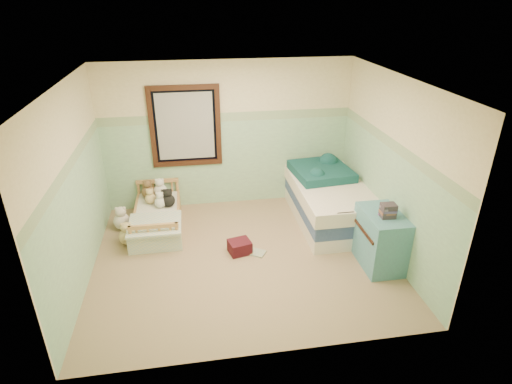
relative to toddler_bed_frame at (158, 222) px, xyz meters
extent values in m
cube|color=#8E7453|center=(1.25, -1.05, -0.10)|extent=(4.20, 3.60, 0.02)
cube|color=silver|center=(1.25, -1.05, 2.42)|extent=(4.20, 3.60, 0.02)
cube|color=beige|center=(1.25, 0.75, 1.16)|extent=(4.20, 0.04, 2.50)
cube|color=beige|center=(1.25, -2.85, 1.16)|extent=(4.20, 0.04, 2.50)
cube|color=beige|center=(-0.85, -1.05, 1.16)|extent=(0.04, 3.60, 2.50)
cube|color=beige|center=(3.35, -1.05, 1.16)|extent=(0.04, 3.60, 2.50)
cube|color=#83AB8C|center=(1.25, 0.74, 0.66)|extent=(4.20, 0.01, 1.50)
cube|color=#3E7448|center=(1.25, 0.74, 1.48)|extent=(4.20, 0.01, 0.15)
cube|color=black|center=(0.55, 0.71, 1.36)|extent=(1.16, 0.06, 1.36)
cube|color=beige|center=(0.55, 0.72, 1.36)|extent=(0.92, 0.01, 1.12)
cube|color=#A1633C|center=(0.00, 0.00, 0.00)|extent=(0.72, 1.44, 0.18)
cube|color=silver|center=(0.00, 0.00, 0.15)|extent=(0.66, 1.38, 0.12)
cube|color=#81B1D0|center=(0.00, -0.45, 0.23)|extent=(0.78, 0.72, 0.03)
sphere|color=brown|center=(-0.15, 0.50, 0.32)|extent=(0.22, 0.22, 0.22)
sphere|color=white|center=(0.05, 0.50, 0.33)|extent=(0.23, 0.23, 0.23)
sphere|color=#DCC07F|center=(-0.10, 0.28, 0.30)|extent=(0.18, 0.18, 0.18)
sphere|color=black|center=(0.13, 0.28, 0.29)|extent=(0.16, 0.16, 0.16)
sphere|color=silver|center=(-0.56, 0.06, 0.04)|extent=(0.26, 0.26, 0.26)
sphere|color=#DCC07F|center=(-0.43, -0.42, 0.03)|extent=(0.25, 0.25, 0.25)
cube|color=white|center=(2.80, -0.11, 0.02)|extent=(1.06, 2.12, 0.22)
cube|color=navy|center=(2.80, -0.11, 0.24)|extent=(1.06, 2.12, 0.22)
cube|color=white|center=(2.80, -0.11, 0.46)|extent=(1.10, 2.16, 0.22)
cube|color=#0F3A3C|center=(2.75, 0.19, 0.64)|extent=(0.99, 1.04, 0.14)
cube|color=teal|center=(3.09, -1.50, 0.30)|extent=(0.50, 0.79, 0.79)
cube|color=#472E29|center=(3.09, -1.59, 0.80)|extent=(0.19, 0.15, 0.19)
cube|color=maroon|center=(1.22, -0.92, 0.00)|extent=(0.36, 0.33, 0.19)
cube|color=yellow|center=(1.46, -0.99, -0.08)|extent=(0.31, 0.29, 0.02)
sphere|color=black|center=(0.20, 0.13, 0.32)|extent=(0.21, 0.21, 0.21)
sphere|color=white|center=(0.06, 0.11, 0.30)|extent=(0.18, 0.18, 0.18)
camera|label=1|loc=(0.63, -6.02, 3.37)|focal=29.26mm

